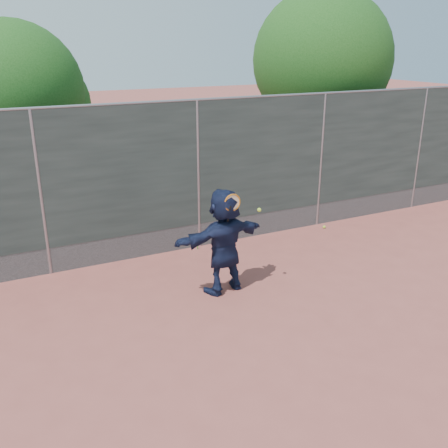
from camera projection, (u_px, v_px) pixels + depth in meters
name	position (u px, v px, depth m)	size (l,w,h in m)	color
ground	(292.00, 326.00, 7.53)	(80.00, 80.00, 0.00)	#9E4C42
player	(224.00, 241.00, 8.31)	(1.68, 0.54, 1.82)	#151C3A
ball_ground	(324.00, 227.00, 11.45)	(0.07, 0.07, 0.07)	#B8E031
fence	(198.00, 172.00, 9.94)	(20.00, 0.06, 3.03)	#38423D
swing_action	(235.00, 205.00, 7.95)	(0.68, 0.13, 0.51)	#C96912
tree_right	(326.00, 64.00, 13.12)	(3.78, 3.60, 5.39)	#382314
tree_left	(22.00, 95.00, 10.87)	(3.15, 3.00, 4.53)	#382314
weed_clump	(214.00, 239.00, 10.46)	(0.68, 0.07, 0.30)	#387226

